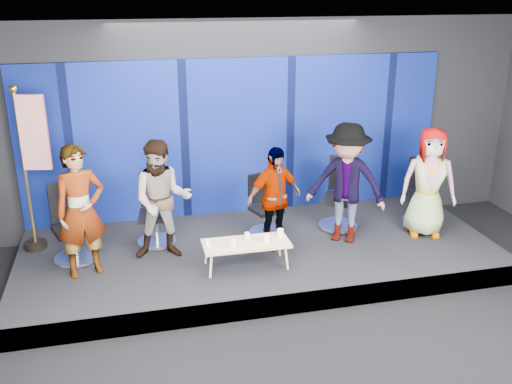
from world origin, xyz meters
TOP-DOWN VIEW (x-y plane):
  - ground at (0.00, 0.00)m, footprint 10.00×10.00m
  - room_walls at (0.00, 0.00)m, footprint 10.02×8.02m
  - riser at (0.00, 2.50)m, footprint 7.00×3.00m
  - backdrop at (0.00, 3.95)m, footprint 7.00×0.08m
  - chair_a at (-2.66, 2.67)m, footprint 0.78×0.78m
  - panelist_a at (-2.48, 2.20)m, footprint 0.75×0.61m
  - chair_b at (-1.48, 2.97)m, footprint 0.66×0.66m
  - panelist_b at (-1.40, 2.47)m, footprint 0.90×0.74m
  - chair_c at (0.19, 2.93)m, footprint 0.67×0.67m
  - panelist_c at (0.21, 2.43)m, footprint 0.97×0.63m
  - chair_d at (1.43, 2.89)m, footprint 0.88×0.88m
  - panelist_d at (1.31, 2.39)m, footprint 1.36×1.21m
  - chair_e at (2.80, 2.77)m, footprint 0.75×0.75m
  - panelist_e at (2.61, 2.30)m, footprint 0.96×0.78m
  - coffee_table at (-0.34, 1.87)m, footprint 1.20×0.52m
  - mug_a at (-0.87, 1.89)m, footprint 0.07×0.07m
  - mug_b at (-0.53, 1.78)m, footprint 0.08×0.08m
  - mug_c at (-0.29, 1.99)m, footprint 0.07×0.07m
  - mug_d at (-0.06, 1.82)m, footprint 0.09×0.09m
  - mug_e at (0.17, 1.95)m, footprint 0.09×0.09m
  - flag_stand at (-3.13, 3.14)m, footprint 0.55×0.32m

SIDE VIEW (x-z plane):
  - ground at x=0.00m, z-range 0.00..0.00m
  - riser at x=0.00m, z-range 0.00..0.30m
  - chair_c at x=0.19m, z-range 0.14..1.08m
  - coffee_table at x=-0.34m, z-range 0.45..0.82m
  - chair_e at x=2.80m, z-range 0.12..1.17m
  - chair_b at x=-1.48m, z-range 0.12..1.18m
  - chair_a at x=-2.66m, z-range 0.11..1.22m
  - chair_d at x=1.43m, z-range 0.11..1.23m
  - mug_a at x=-0.87m, z-range 0.67..0.75m
  - mug_c at x=-0.29m, z-range 0.67..0.75m
  - mug_b at x=-0.53m, z-range 0.67..0.77m
  - mug_d at x=-0.06m, z-range 0.67..0.77m
  - mug_e at x=0.17m, z-range 0.67..0.78m
  - panelist_c at x=0.21m, z-range 0.30..1.83m
  - panelist_e at x=2.61m, z-range 0.30..2.00m
  - panelist_b at x=-1.40m, z-range 0.30..2.02m
  - panelist_a at x=-2.48m, z-range 0.30..2.09m
  - panelist_d at x=1.31m, z-range 0.30..2.13m
  - flag_stand at x=-3.13m, z-range 0.37..2.79m
  - backdrop at x=0.00m, z-range 0.30..2.90m
  - room_walls at x=0.00m, z-range 0.67..4.18m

